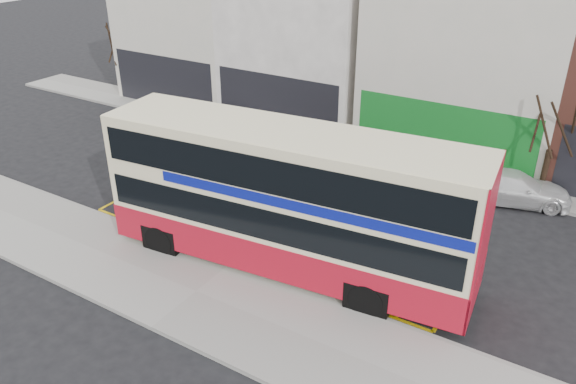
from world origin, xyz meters
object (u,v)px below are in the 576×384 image
Objects in this scene: double_decker_bus at (289,199)px; car_grey at (348,154)px; bus_stop_post at (162,196)px; street_tree_left at (121,33)px; car_white at (513,188)px; street_tree_right at (559,110)px; car_silver at (204,120)px.

double_decker_bus is 8.63m from car_grey.
car_grey is (-1.84, 8.23, -1.85)m from double_decker_bus.
street_tree_left is at bearing 137.93° from bus_stop_post.
car_white is at bearing -79.15° from car_grey.
car_grey is 17.99m from street_tree_left.
car_grey is 0.98× the size of car_white.
car_grey is at bearing 97.08° from double_decker_bus.
car_grey is at bearing -166.08° from street_tree_right.
car_white is 0.80× the size of street_tree_left.
street_tree_right is at bearing 52.69° from double_decker_bus.
street_tree_left is (-14.60, 12.31, 2.06)m from bus_stop_post.
bus_stop_post is at bearing -134.40° from street_tree_right.
street_tree_left is 25.65m from street_tree_right.
bus_stop_post is 11.23m from car_silver.
street_tree_left reaches higher than car_white.
car_silver is at bearing 120.10° from bus_stop_post.
bus_stop_post is 19.21m from street_tree_left.
street_tree_right is (0.92, 1.41, 3.10)m from car_white.
bus_stop_post is at bearing -40.13° from street_tree_left.
street_tree_left is at bearing 144.05° from double_decker_bus.
bus_stop_post is at bearing 117.15° from car_white.
car_silver is at bearing 74.23° from car_white.
car_white is (5.44, 8.85, -1.93)m from double_decker_bus.
bus_stop_post is at bearing 168.89° from car_grey.
street_tree_right reaches higher than bus_stop_post.
street_tree_right is (6.35, 10.26, 1.18)m from double_decker_bus.
car_grey is (8.75, -0.25, 0.06)m from car_silver.
car_silver is at bearing -173.99° from street_tree_right.
street_tree_left is 1.04× the size of street_tree_right.
street_tree_right is at bearing -70.15° from car_grey.
bus_stop_post reaches higher than car_white.
car_white is 25.04m from street_tree_left.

